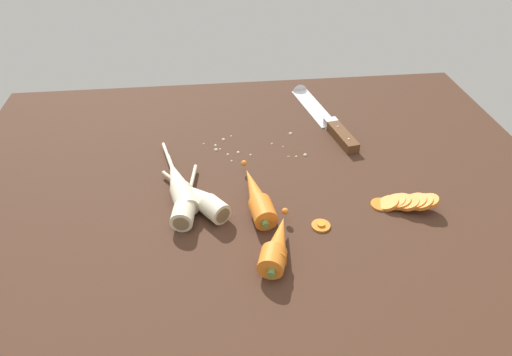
{
  "coord_description": "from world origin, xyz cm",
  "views": [
    {
      "loc": [
        -8.24,
        -75.31,
        55.81
      ],
      "look_at": [
        0.0,
        -2.0,
        1.5
      ],
      "focal_mm": 33.01,
      "sensor_mm": 36.0,
      "label": 1
    }
  ],
  "objects_px": {
    "parsnip_back": "(186,202)",
    "carrot_slice_stack": "(405,202)",
    "carrot_slice_stray_near": "(321,225)",
    "parsnip_mid_left": "(202,199)",
    "parsnip_mid_right": "(178,182)",
    "whole_carrot_second": "(278,245)",
    "chefs_knife": "(321,113)",
    "parsnip_front": "(181,189)",
    "whole_carrot": "(256,196)"
  },
  "relations": [
    {
      "from": "parsnip_back",
      "to": "carrot_slice_stack",
      "type": "xyz_separation_m",
      "value": [
        0.4,
        -0.04,
        -0.01
      ]
    },
    {
      "from": "carrot_slice_stack",
      "to": "carrot_slice_stray_near",
      "type": "distance_m",
      "value": 0.17
    },
    {
      "from": "parsnip_mid_left",
      "to": "parsnip_mid_right",
      "type": "xyz_separation_m",
      "value": [
        -0.04,
        0.06,
        -0.0
      ]
    },
    {
      "from": "parsnip_mid_right",
      "to": "carrot_slice_stack",
      "type": "xyz_separation_m",
      "value": [
        0.41,
        -0.1,
        -0.01
      ]
    },
    {
      "from": "whole_carrot_second",
      "to": "parsnip_back",
      "type": "xyz_separation_m",
      "value": [
        -0.15,
        0.13,
        -0.0
      ]
    },
    {
      "from": "carrot_slice_stack",
      "to": "chefs_knife",
      "type": "bearing_deg",
      "value": 102.02
    },
    {
      "from": "parsnip_mid_left",
      "to": "parsnip_back",
      "type": "bearing_deg",
      "value": -168.27
    },
    {
      "from": "parsnip_mid_left",
      "to": "parsnip_back",
      "type": "distance_m",
      "value": 0.03
    },
    {
      "from": "chefs_knife",
      "to": "carrot_slice_stack",
      "type": "distance_m",
      "value": 0.37
    },
    {
      "from": "chefs_knife",
      "to": "carrot_slice_stack",
      "type": "height_order",
      "value": "carrot_slice_stack"
    },
    {
      "from": "parsnip_front",
      "to": "carrot_slice_stack",
      "type": "distance_m",
      "value": 0.42
    },
    {
      "from": "chefs_knife",
      "to": "whole_carrot",
      "type": "distance_m",
      "value": 0.38
    },
    {
      "from": "parsnip_front",
      "to": "parsnip_mid_left",
      "type": "relative_size",
      "value": 1.16
    },
    {
      "from": "parsnip_front",
      "to": "parsnip_mid_right",
      "type": "height_order",
      "value": "same"
    },
    {
      "from": "parsnip_back",
      "to": "carrot_slice_stack",
      "type": "bearing_deg",
      "value": -5.12
    },
    {
      "from": "chefs_knife",
      "to": "parsnip_mid_left",
      "type": "bearing_deg",
      "value": -132.82
    },
    {
      "from": "whole_carrot",
      "to": "parsnip_front",
      "type": "xyz_separation_m",
      "value": [
        -0.14,
        0.04,
        -0.0
      ]
    },
    {
      "from": "parsnip_front",
      "to": "carrot_slice_stack",
      "type": "height_order",
      "value": "parsnip_front"
    },
    {
      "from": "carrot_slice_stray_near",
      "to": "parsnip_front",
      "type": "bearing_deg",
      "value": 155.49
    },
    {
      "from": "chefs_knife",
      "to": "parsnip_mid_left",
      "type": "height_order",
      "value": "parsnip_mid_left"
    },
    {
      "from": "parsnip_mid_left",
      "to": "parsnip_back",
      "type": "xyz_separation_m",
      "value": [
        -0.03,
        -0.01,
        0.0
      ]
    },
    {
      "from": "parsnip_front",
      "to": "parsnip_mid_left",
      "type": "xyz_separation_m",
      "value": [
        0.04,
        -0.04,
        0.0
      ]
    },
    {
      "from": "chefs_knife",
      "to": "parsnip_front",
      "type": "relative_size",
      "value": 1.77
    },
    {
      "from": "parsnip_back",
      "to": "whole_carrot_second",
      "type": "bearing_deg",
      "value": -40.81
    },
    {
      "from": "whole_carrot",
      "to": "whole_carrot_second",
      "type": "distance_m",
      "value": 0.13
    },
    {
      "from": "whole_carrot_second",
      "to": "parsnip_mid_left",
      "type": "xyz_separation_m",
      "value": [
        -0.12,
        0.13,
        -0.0
      ]
    },
    {
      "from": "whole_carrot",
      "to": "parsnip_back",
      "type": "bearing_deg",
      "value": -179.49
    },
    {
      "from": "parsnip_front",
      "to": "parsnip_mid_right",
      "type": "bearing_deg",
      "value": 106.95
    },
    {
      "from": "chefs_knife",
      "to": "parsnip_front",
      "type": "distance_m",
      "value": 0.44
    },
    {
      "from": "whole_carrot",
      "to": "parsnip_mid_right",
      "type": "relative_size",
      "value": 0.84
    },
    {
      "from": "whole_carrot_second",
      "to": "parsnip_front",
      "type": "bearing_deg",
      "value": 133.08
    },
    {
      "from": "parsnip_front",
      "to": "whole_carrot",
      "type": "bearing_deg",
      "value": -16.23
    },
    {
      "from": "whole_carrot",
      "to": "carrot_slice_stack",
      "type": "xyz_separation_m",
      "value": [
        0.27,
        -0.04,
        -0.01
      ]
    },
    {
      "from": "parsnip_mid_left",
      "to": "parsnip_mid_right",
      "type": "relative_size",
      "value": 0.71
    },
    {
      "from": "whole_carrot_second",
      "to": "carrot_slice_stack",
      "type": "bearing_deg",
      "value": 20.21
    },
    {
      "from": "carrot_slice_stray_near",
      "to": "whole_carrot_second",
      "type": "bearing_deg",
      "value": -146.11
    },
    {
      "from": "whole_carrot_second",
      "to": "parsnip_mid_right",
      "type": "bearing_deg",
      "value": 130.99
    },
    {
      "from": "parsnip_back",
      "to": "carrot_slice_stack",
      "type": "height_order",
      "value": "parsnip_back"
    },
    {
      "from": "parsnip_mid_left",
      "to": "carrot_slice_stack",
      "type": "bearing_deg",
      "value": -6.4
    },
    {
      "from": "chefs_knife",
      "to": "carrot_slice_stray_near",
      "type": "xyz_separation_m",
      "value": [
        -0.09,
        -0.39,
        -0.0
      ]
    },
    {
      "from": "parsnip_mid_right",
      "to": "parsnip_back",
      "type": "height_order",
      "value": "same"
    },
    {
      "from": "whole_carrot",
      "to": "parsnip_mid_left",
      "type": "height_order",
      "value": "whole_carrot"
    },
    {
      "from": "whole_carrot_second",
      "to": "parsnip_back",
      "type": "height_order",
      "value": "whole_carrot_second"
    },
    {
      "from": "parsnip_front",
      "to": "parsnip_mid_right",
      "type": "xyz_separation_m",
      "value": [
        -0.01,
        0.02,
        -0.0
      ]
    },
    {
      "from": "parsnip_mid_left",
      "to": "carrot_slice_stack",
      "type": "distance_m",
      "value": 0.37
    },
    {
      "from": "whole_carrot_second",
      "to": "chefs_knife",
      "type": "bearing_deg",
      "value": 68.91
    },
    {
      "from": "chefs_knife",
      "to": "parsnip_front",
      "type": "xyz_separation_m",
      "value": [
        -0.33,
        -0.28,
        0.01
      ]
    },
    {
      "from": "chefs_knife",
      "to": "parsnip_mid_right",
      "type": "distance_m",
      "value": 0.43
    },
    {
      "from": "parsnip_back",
      "to": "parsnip_mid_left",
      "type": "bearing_deg",
      "value": 11.73
    },
    {
      "from": "carrot_slice_stack",
      "to": "parsnip_front",
      "type": "bearing_deg",
      "value": 169.31
    }
  ]
}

